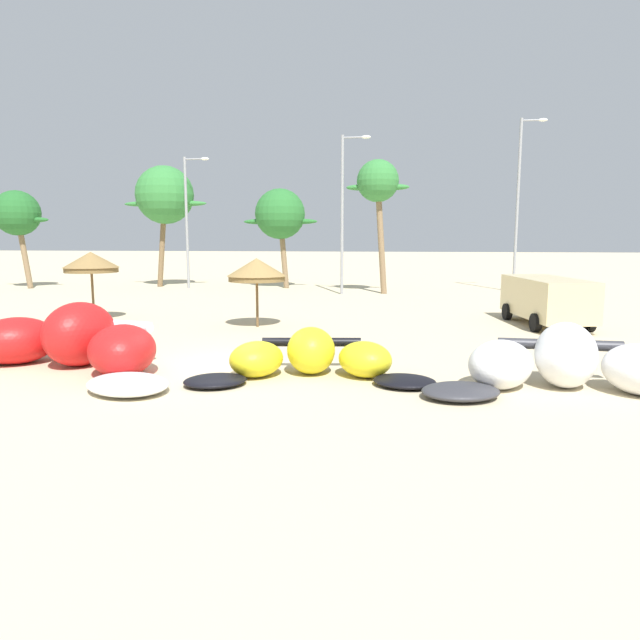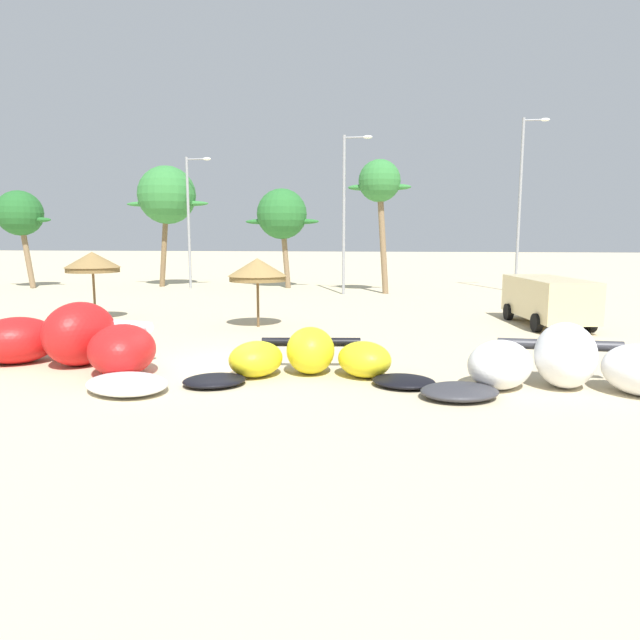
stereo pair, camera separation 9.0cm
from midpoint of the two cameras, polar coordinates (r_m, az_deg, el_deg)
name	(u,v)px [view 2 (the right image)]	position (r m, az deg, el deg)	size (l,w,h in m)	color
ground_plane	(222,366)	(15.25, -9.68, -4.61)	(260.00, 260.00, 0.00)	beige
kite_left	(68,344)	(16.00, -23.99, -2.23)	(8.13, 4.80, 1.70)	white
kite_left_of_center	(310,358)	(13.83, -0.82, -3.90)	(6.08, 3.16, 1.17)	black
kite_center	(569,366)	(13.64, 24.00, -4.29)	(6.82, 3.20, 1.49)	#333338
beach_umbrella_near_van	(92,262)	(25.07, -21.91, 5.45)	(2.23, 2.23, 2.82)	brown
beach_umbrella_middle	(257,270)	(21.54, -6.22, 5.08)	(2.25, 2.25, 2.62)	brown
parked_van	(547,297)	(23.63, 22.02, 2.13)	(2.72, 5.21, 1.84)	beige
palm_leftmost	(20,214)	(43.44, -28.01, 9.42)	(4.51, 3.01, 6.55)	#7F6647
palm_left	(167,196)	(41.05, -15.16, 12.02)	(5.93, 3.95, 8.29)	brown
palm_left_of_gap	(282,215)	(38.62, -3.80, 10.57)	(5.05, 3.37, 6.67)	#7F6647
palm_center_left	(380,184)	(34.96, 6.12, 13.51)	(3.79, 2.52, 8.04)	#7F6647
lamppost_west	(191,216)	(39.03, -12.88, 10.23)	(1.75, 0.24, 8.64)	gray
lamppost_west_center	(346,207)	(34.17, 2.73, 11.33)	(1.74, 0.24, 9.34)	gray
lamppost_east_center	(522,198)	(37.92, 19.77, 11.53)	(1.62, 0.24, 10.63)	gray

